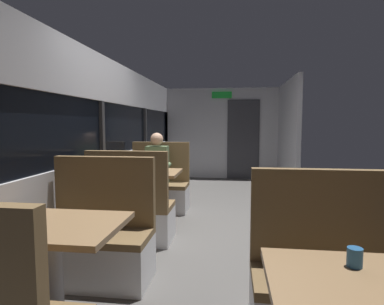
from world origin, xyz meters
TOP-DOWN VIEW (x-y plane):
  - ground_plane at (0.00, 0.00)m, footprint 3.30×9.20m
  - carriage_window_panel_left at (-1.45, 0.00)m, footprint 0.09×8.48m
  - carriage_end_bulkhead at (0.06, 4.19)m, footprint 2.90×0.11m
  - carriage_aisle_panel_right at (1.45, 3.00)m, footprint 0.08×2.40m
  - dining_table_near_window at (-0.89, -2.09)m, footprint 0.90×0.70m
  - bench_near_window_facing_entry at (-0.89, -1.39)m, footprint 0.95×0.50m
  - dining_table_mid_window at (-0.89, 0.27)m, footprint 0.90×0.70m
  - bench_mid_window_facing_end at (-0.89, -0.43)m, footprint 0.95×0.50m
  - bench_mid_window_facing_entry at (-0.89, 0.97)m, footprint 0.95×0.50m
  - bench_front_aisle_facing_entry at (0.89, -1.99)m, footprint 0.95×0.50m
  - seated_passenger at (-0.89, 0.89)m, footprint 0.47×0.55m
  - coffee_cup_primary at (0.86, -2.52)m, footprint 0.07×0.07m
  - coffee_cup_secondary at (-0.89, 0.31)m, footprint 0.07×0.07m

SIDE VIEW (x-z plane):
  - ground_plane at x=0.00m, z-range -0.02..0.00m
  - bench_near_window_facing_entry at x=-0.89m, z-range -0.22..0.88m
  - bench_mid_window_facing_end at x=-0.89m, z-range -0.22..0.88m
  - bench_mid_window_facing_entry at x=-0.89m, z-range -0.22..0.88m
  - bench_front_aisle_facing_entry at x=0.89m, z-range -0.22..0.88m
  - seated_passenger at x=-0.89m, z-range -0.09..1.17m
  - dining_table_near_window at x=-0.89m, z-range 0.27..1.01m
  - dining_table_mid_window at x=-0.89m, z-range 0.27..1.01m
  - coffee_cup_primary at x=0.86m, z-range 0.74..0.83m
  - coffee_cup_secondary at x=-0.89m, z-range 0.74..0.83m
  - carriage_window_panel_left at x=-1.45m, z-range -0.04..2.26m
  - carriage_end_bulkhead at x=0.06m, z-range -0.01..2.29m
  - carriage_aisle_panel_right at x=1.45m, z-range 0.00..2.30m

